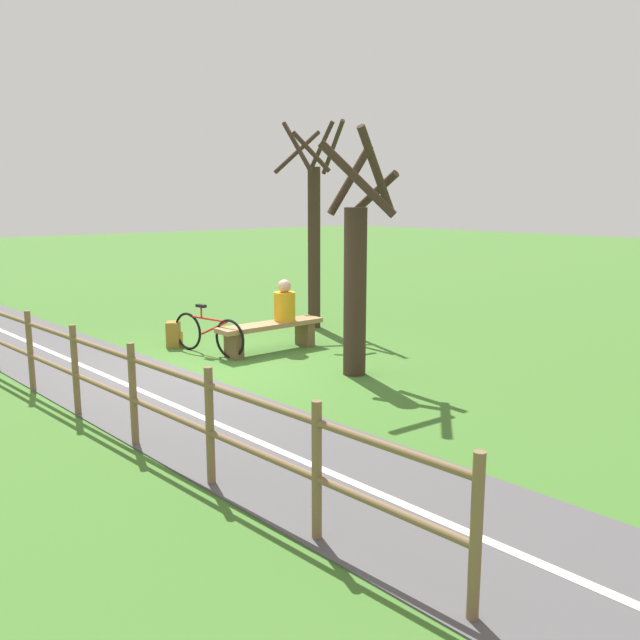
# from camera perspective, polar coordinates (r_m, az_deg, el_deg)

# --- Properties ---
(ground_plane) EXTENTS (80.00, 80.00, 0.00)m
(ground_plane) POSITION_cam_1_polar(r_m,az_deg,el_deg) (10.42, -8.91, -4.29)
(ground_plane) COLOR #3D6B28
(paved_path) EXTENTS (4.27, 36.06, 0.02)m
(paved_path) POSITION_cam_1_polar(r_m,az_deg,el_deg) (6.63, 0.02, -12.88)
(paved_path) COLOR #4C494C
(paved_path) RESTS_ON ground_plane
(path_centre_line) EXTENTS (1.99, 31.95, 0.00)m
(path_centre_line) POSITION_cam_1_polar(r_m,az_deg,el_deg) (6.62, 0.02, -12.80)
(path_centre_line) COLOR silver
(path_centre_line) RESTS_ON paved_path
(bench) EXTENTS (2.02, 0.45, 0.51)m
(bench) POSITION_cam_1_polar(r_m,az_deg,el_deg) (11.45, -4.32, -0.98)
(bench) COLOR #937047
(bench) RESTS_ON ground_plane
(person_seated) EXTENTS (0.38, 0.38, 0.73)m
(person_seated) POSITION_cam_1_polar(r_m,az_deg,el_deg) (11.54, -3.10, 1.45)
(person_seated) COLOR orange
(person_seated) RESTS_ON bench
(bicycle) EXTENTS (0.41, 1.68, 0.85)m
(bicycle) POSITION_cam_1_polar(r_m,az_deg,el_deg) (11.40, -9.71, -1.18)
(bicycle) COLOR black
(bicycle) RESTS_ON ground_plane
(backpack) EXTENTS (0.36, 0.36, 0.46)m
(backpack) POSITION_cam_1_polar(r_m,az_deg,el_deg) (12.10, -12.62, -1.24)
(backpack) COLOR olive
(backpack) RESTS_ON ground_plane
(fence_roadside) EXTENTS (0.79, 8.54, 1.13)m
(fence_roadside) POSITION_cam_1_polar(r_m,az_deg,el_deg) (7.33, -16.00, -5.56)
(fence_roadside) COLOR brown
(fence_roadside) RESTS_ON ground_plane
(tree_mid_field) EXTENTS (1.16, 1.17, 4.17)m
(tree_mid_field) POSITION_cam_1_polar(r_m,az_deg,el_deg) (13.42, -0.56, 7.80)
(tree_mid_field) COLOR #38281E
(tree_mid_field) RESTS_ON ground_plane
(tree_near_bench) EXTENTS (1.30, 1.28, 3.64)m
(tree_near_bench) POSITION_cam_1_polar(r_m,az_deg,el_deg) (9.74, 3.22, 4.25)
(tree_near_bench) COLOR #38281E
(tree_near_bench) RESTS_ON ground_plane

